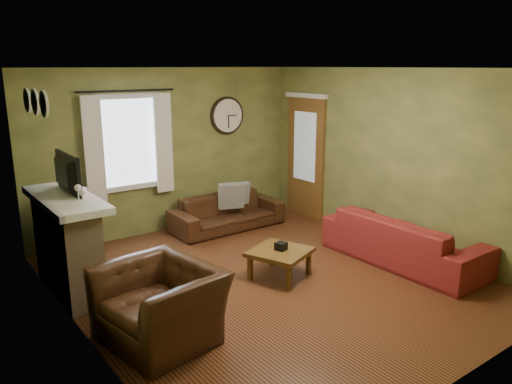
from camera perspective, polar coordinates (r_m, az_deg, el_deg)
floor at (r=6.40m, az=1.45°, el=-10.01°), size 4.60×5.20×0.00m
ceiling at (r=5.83m, az=1.61°, el=13.98°), size 4.60×5.20×0.00m
wall_left at (r=4.94m, az=-19.95°, el=-2.22°), size 0.00×5.20×2.60m
wall_right at (r=7.59m, az=15.33°, el=3.68°), size 0.00×5.20×2.60m
wall_back at (r=8.14m, az=-9.90°, el=4.67°), size 4.60×0.00×2.60m
wall_front at (r=4.33m, az=23.41°, el=-4.87°), size 4.60×0.00×2.60m
fireplace at (r=6.28m, az=-20.75°, el=-6.04°), size 0.40×1.40×1.10m
firebox at (r=6.41m, az=-18.92°, el=-7.84°), size 0.04×0.60×0.55m
mantel at (r=6.11m, az=-20.97°, el=-0.79°), size 0.58×1.60×0.08m
tv at (r=6.21m, az=-21.36°, el=1.43°), size 0.08×0.60×0.35m
tv_screen at (r=6.22m, az=-20.70°, el=2.04°), size 0.02×0.62×0.36m
medallion_left at (r=5.55m, az=-23.07°, el=9.23°), size 0.28×0.28×0.03m
medallion_mid at (r=5.89m, az=-23.92°, el=9.38°), size 0.28×0.28×0.03m
medallion_right at (r=6.23m, az=-24.67°, el=9.51°), size 0.28×0.28×0.03m
window_pane at (r=7.81m, az=-14.49°, el=5.51°), size 1.00×0.02×1.30m
curtain_rod at (r=7.64m, az=-14.56°, el=11.14°), size 0.03×0.03×1.50m
curtain_left at (r=7.53m, az=-18.04°, el=4.57°), size 0.28×0.04×1.55m
curtain_right at (r=7.95m, az=-10.51°, el=5.51°), size 0.28×0.04×1.55m
wall_clock at (r=8.58m, az=-3.26°, el=8.71°), size 0.64×0.06×0.64m
door at (r=8.85m, az=5.68°, el=3.94°), size 0.05×0.90×2.10m
bookshelf at (r=7.36m, az=-20.15°, el=-4.04°), size 0.72×0.30×0.85m
book at (r=7.17m, az=-20.86°, el=-0.14°), size 0.15×0.20×0.02m
sofa_brown at (r=8.26m, az=-3.31°, el=-2.30°), size 1.89×0.74×0.55m
pillow_left at (r=8.20m, az=-2.84°, el=-0.43°), size 0.44×0.27×0.42m
pillow_right at (r=8.32m, az=-1.98°, el=-0.20°), size 0.38×0.14×0.37m
sofa_red at (r=7.11m, az=16.48°, el=-5.21°), size 0.88×2.25×0.66m
armchair at (r=5.08m, az=-10.88°, el=-12.48°), size 1.16×1.27×0.73m
coffee_table at (r=6.42m, az=2.73°, el=-8.16°), size 0.89×0.89×0.36m
tissue_box at (r=6.34m, az=2.88°, el=-6.33°), size 0.16×0.16×0.10m
wine_glass_a at (r=5.54m, az=-19.19°, el=-0.70°), size 0.07×0.07×0.19m
wine_glass_b at (r=5.66m, az=-19.63°, el=-0.28°), size 0.08×0.08×0.22m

